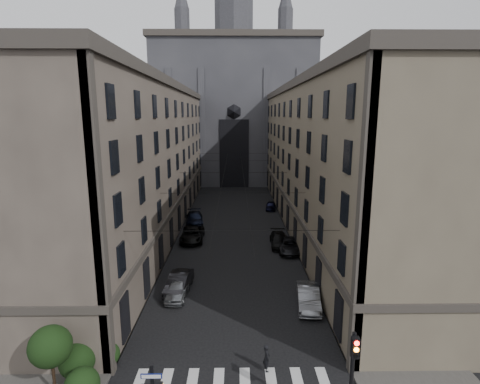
{
  "coord_description": "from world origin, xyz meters",
  "views": [
    {
      "loc": [
        0.23,
        -13.19,
        14.83
      ],
      "look_at": [
        0.53,
        10.77,
        9.91
      ],
      "focal_mm": 28.0,
      "sensor_mm": 36.0,
      "label": 1
    }
  ],
  "objects_px": {
    "pedestrian": "(267,358)",
    "car_left_midfar": "(192,234)",
    "car_right_midfar": "(279,240)",
    "car_right_near": "(308,297)",
    "car_right_far": "(271,206)",
    "car_left_midnear": "(179,283)",
    "car_left_far": "(195,219)",
    "traffic_light_right": "(352,371)",
    "gothic_tower": "(234,102)",
    "car_right_midnear": "(289,245)",
    "car_left_near": "(177,290)"
  },
  "relations": [
    {
      "from": "pedestrian",
      "to": "car_left_midfar",
      "type": "bearing_deg",
      "value": 6.29
    },
    {
      "from": "pedestrian",
      "to": "car_right_midfar",
      "type": "bearing_deg",
      "value": -18.92
    },
    {
      "from": "car_right_near",
      "to": "car_right_far",
      "type": "height_order",
      "value": "car_right_near"
    },
    {
      "from": "car_left_midfar",
      "to": "car_left_midnear",
      "type": "bearing_deg",
      "value": -89.39
    },
    {
      "from": "car_left_far",
      "to": "car_left_midfar",
      "type": "bearing_deg",
      "value": -92.92
    },
    {
      "from": "car_left_far",
      "to": "car_right_far",
      "type": "relative_size",
      "value": 1.49
    },
    {
      "from": "traffic_light_right",
      "to": "car_right_near",
      "type": "distance_m",
      "value": 12.25
    },
    {
      "from": "car_right_near",
      "to": "pedestrian",
      "type": "distance_m",
      "value": 8.49
    },
    {
      "from": "gothic_tower",
      "to": "car_right_midfar",
      "type": "xyz_separation_m",
      "value": [
        5.29,
        -47.13,
        -17.07
      ]
    },
    {
      "from": "car_right_midnear",
      "to": "car_right_midfar",
      "type": "relative_size",
      "value": 1.02
    },
    {
      "from": "car_left_near",
      "to": "pedestrian",
      "type": "relative_size",
      "value": 2.4
    },
    {
      "from": "gothic_tower",
      "to": "pedestrian",
      "type": "xyz_separation_m",
      "value": [
        2.04,
        -68.59,
        -16.95
      ]
    },
    {
      "from": "car_left_midfar",
      "to": "traffic_light_right",
      "type": "bearing_deg",
      "value": -70.08
    },
    {
      "from": "traffic_light_right",
      "to": "car_left_midfar",
      "type": "xyz_separation_m",
      "value": [
        -10.56,
        27.9,
        -2.5
      ]
    },
    {
      "from": "traffic_light_right",
      "to": "car_right_midnear",
      "type": "distance_m",
      "value": 24.27
    },
    {
      "from": "gothic_tower",
      "to": "traffic_light_right",
      "type": "xyz_separation_m",
      "value": [
        5.6,
        -73.04,
        -14.51
      ]
    },
    {
      "from": "gothic_tower",
      "to": "car_left_near",
      "type": "relative_size",
      "value": 14.32
    },
    {
      "from": "car_left_midfar",
      "to": "car_right_far",
      "type": "height_order",
      "value": "car_left_midfar"
    },
    {
      "from": "car_left_midnear",
      "to": "car_right_midnear",
      "type": "height_order",
      "value": "car_left_midnear"
    },
    {
      "from": "car_right_near",
      "to": "car_right_midfar",
      "type": "bearing_deg",
      "value": 99.0
    },
    {
      "from": "car_right_midfar",
      "to": "pedestrian",
      "type": "relative_size",
      "value": 2.96
    },
    {
      "from": "car_left_near",
      "to": "traffic_light_right",
      "type": "bearing_deg",
      "value": -50.65
    },
    {
      "from": "traffic_light_right",
      "to": "car_right_far",
      "type": "distance_m",
      "value": 42.95
    },
    {
      "from": "car_left_near",
      "to": "car_left_midfar",
      "type": "xyz_separation_m",
      "value": [
        -0.35,
        14.29,
        0.1
      ]
    },
    {
      "from": "car_left_near",
      "to": "car_right_midfar",
      "type": "height_order",
      "value": "car_right_midfar"
    },
    {
      "from": "car_right_far",
      "to": "car_left_near",
      "type": "bearing_deg",
      "value": -102.39
    },
    {
      "from": "traffic_light_right",
      "to": "car_right_far",
      "type": "height_order",
      "value": "traffic_light_right"
    },
    {
      "from": "pedestrian",
      "to": "car_left_near",
      "type": "bearing_deg",
      "value": 25.65
    },
    {
      "from": "car_right_midfar",
      "to": "car_right_far",
      "type": "distance_m",
      "value": 16.97
    },
    {
      "from": "car_left_midnear",
      "to": "car_right_midfar",
      "type": "relative_size",
      "value": 0.94
    },
    {
      "from": "car_right_midfar",
      "to": "gothic_tower",
      "type": "bearing_deg",
      "value": 97.59
    },
    {
      "from": "traffic_light_right",
      "to": "car_left_far",
      "type": "bearing_deg",
      "value": 107.55
    },
    {
      "from": "pedestrian",
      "to": "car_left_midnear",
      "type": "bearing_deg",
      "value": 22.63
    },
    {
      "from": "car_right_near",
      "to": "car_right_midfar",
      "type": "distance_m",
      "value": 13.94
    },
    {
      "from": "car_left_midnear",
      "to": "car_right_far",
      "type": "xyz_separation_m",
      "value": [
        10.52,
        28.13,
        -0.13
      ]
    },
    {
      "from": "car_left_midnear",
      "to": "car_right_near",
      "type": "height_order",
      "value": "car_right_near"
    },
    {
      "from": "car_right_far",
      "to": "car_left_midnear",
      "type": "bearing_deg",
      "value": -103.17
    },
    {
      "from": "car_right_midnear",
      "to": "gothic_tower",
      "type": "bearing_deg",
      "value": 101.05
    },
    {
      "from": "gothic_tower",
      "to": "car_left_midfar",
      "type": "xyz_separation_m",
      "value": [
        -4.96,
        -45.14,
        -17.0
      ]
    },
    {
      "from": "gothic_tower",
      "to": "car_right_far",
      "type": "distance_m",
      "value": 35.2
    },
    {
      "from": "car_left_midfar",
      "to": "pedestrian",
      "type": "bearing_deg",
      "value": -74.19
    },
    {
      "from": "car_left_near",
      "to": "car_left_far",
      "type": "bearing_deg",
      "value": 94.71
    },
    {
      "from": "car_right_near",
      "to": "car_right_midnear",
      "type": "relative_size",
      "value": 0.94
    },
    {
      "from": "car_left_near",
      "to": "pedestrian",
      "type": "xyz_separation_m",
      "value": [
        6.65,
        -9.16,
        0.15
      ]
    },
    {
      "from": "car_right_midnear",
      "to": "car_right_far",
      "type": "xyz_separation_m",
      "value": [
        -0.31,
        18.74,
        -0.07
      ]
    },
    {
      "from": "car_left_near",
      "to": "car_right_midnear",
      "type": "distance_m",
      "value": 15.08
    },
    {
      "from": "car_right_near",
      "to": "car_right_midnear",
      "type": "distance_m",
      "value": 12.15
    },
    {
      "from": "car_left_midfar",
      "to": "car_right_far",
      "type": "relative_size",
      "value": 1.52
    },
    {
      "from": "car_left_midfar",
      "to": "car_right_midfar",
      "type": "height_order",
      "value": "car_left_midfar"
    },
    {
      "from": "traffic_light_right",
      "to": "car_right_midfar",
      "type": "distance_m",
      "value": 26.04
    }
  ]
}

